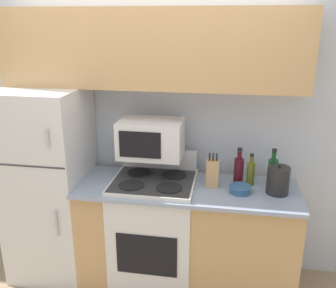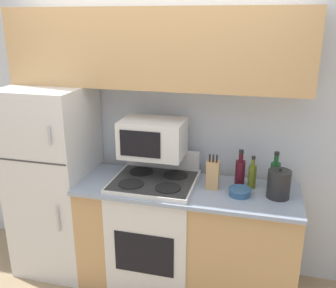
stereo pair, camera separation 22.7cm
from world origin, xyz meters
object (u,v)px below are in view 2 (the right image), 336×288
bottle_olive_oil (252,175)px  kettle (279,184)px  knife_block (213,175)px  bottle_wine_red (240,172)px  stove (155,230)px  refrigerator (55,180)px  microwave (153,138)px  bottle_wine_green (275,174)px  bowl (240,192)px

bottle_olive_oil → kettle: bottle_olive_oil is taller
knife_block → bottle_wine_red: (0.20, 0.09, 0.01)m
stove → kettle: kettle is taller
refrigerator → bottle_olive_oil: 1.69m
knife_block → bottle_wine_red: 0.22m
microwave → stove: bearing=-70.1°
stove → bottle_olive_oil: bottle_olive_oil is taller
bottle_wine_green → kettle: size_ratio=1.28×
microwave → bottle_wine_green: 0.99m
bowl → bottle_olive_oil: 0.19m
stove → bowl: size_ratio=6.59×
refrigerator → stove: 0.98m
kettle → bottle_wine_red: bearing=156.5°
refrigerator → bowl: bearing=-3.2°
stove → bottle_wine_green: 1.09m
microwave → bottle_wine_green: (0.97, 0.04, -0.23)m
knife_block → bowl: bearing=-19.9°
refrigerator → knife_block: bearing=-0.5°
knife_block → bottle_wine_green: bottle_wine_green is taller
microwave → knife_block: size_ratio=1.80×
bowl → bottle_olive_oil: bottle_olive_oil is taller
stove → bottle_olive_oil: bearing=8.9°
knife_block → bottle_wine_green: (0.46, 0.11, 0.01)m
bowl → bottle_olive_oil: size_ratio=0.65×
knife_block → stove: bearing=-175.7°
refrigerator → knife_block: refrigerator is taller
bottle_wine_red → refrigerator: bearing=-177.2°
refrigerator → kettle: 1.89m
bowl → bottle_wine_green: (0.25, 0.19, 0.09)m
kettle → knife_block: bearing=175.7°
knife_block → kettle: knife_block is taller
bottle_wine_green → knife_block: bearing=-166.2°
bowl → kettle: size_ratio=0.73×
refrigerator → kettle: refrigerator is taller
stove → bowl: bearing=-3.7°
refrigerator → microwave: size_ratio=3.28×
refrigerator → microwave: 0.99m
microwave → knife_block: 0.56m
knife_block → bottle_wine_green: size_ratio=0.93×
bottle_wine_green → bottle_wine_red: size_ratio=1.00×
knife_block → bottle_wine_red: bearing=24.0°
knife_block → bowl: size_ratio=1.65×
refrigerator → kettle: (1.88, -0.05, 0.20)m
bottle_wine_green → bottle_wine_red: same height
bowl → bottle_wine_red: bearing=95.1°
bottle_wine_green → microwave: bearing=-177.6°
bottle_olive_oil → kettle: bearing=-31.8°
microwave → bottle_wine_green: microwave is taller
kettle → bottle_olive_oil: bearing=148.2°
refrigerator → bottle_wine_green: (1.85, 0.10, 0.21)m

